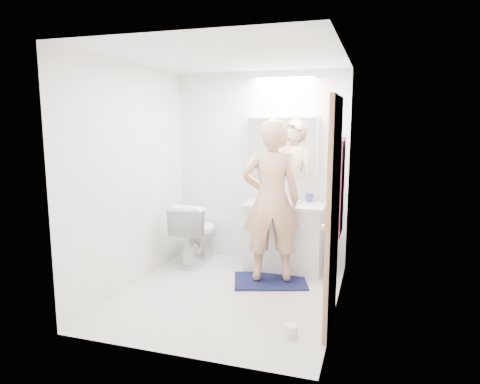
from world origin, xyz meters
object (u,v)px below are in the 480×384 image
at_px(toilet, 196,232).
at_px(medicine_cabinet, 282,145).
at_px(toilet_paper_roll, 291,331).
at_px(soap_bottle_b, 270,193).
at_px(person, 271,200).
at_px(vanity_cabinet, 285,238).
at_px(toothbrush_cup, 309,198).
at_px(soap_bottle_a, 266,190).

bearing_deg(toilet, medicine_cabinet, -163.78).
bearing_deg(toilet_paper_roll, soap_bottle_b, 109.29).
bearing_deg(person, toilet_paper_roll, 93.94).
height_order(vanity_cabinet, medicine_cabinet, medicine_cabinet).
bearing_deg(toothbrush_cup, toilet_paper_roll, -85.59).
height_order(vanity_cabinet, soap_bottle_a, soap_bottle_a).
bearing_deg(vanity_cabinet, toothbrush_cup, 31.26).
bearing_deg(vanity_cabinet, soap_bottle_b, 142.80).
relative_size(toilet, soap_bottle_b, 4.65).
xyz_separation_m(soap_bottle_a, soap_bottle_b, (0.04, 0.03, -0.04)).
bearing_deg(vanity_cabinet, person, -97.05).
height_order(toilet, toothbrush_cup, toothbrush_cup).
xyz_separation_m(vanity_cabinet, toilet, (-1.12, -0.11, 0.01)).
distance_m(medicine_cabinet, toilet_paper_roll, 2.41).
relative_size(soap_bottle_a, toothbrush_cup, 2.41).
bearing_deg(medicine_cabinet, toothbrush_cup, -7.97).
bearing_deg(vanity_cabinet, medicine_cabinet, 114.05).
height_order(toothbrush_cup, toilet_paper_roll, toothbrush_cup).
bearing_deg(soap_bottle_a, toilet, -162.52).
distance_m(toilet, person, 1.25).
bearing_deg(vanity_cabinet, soap_bottle_a, 151.99).
distance_m(soap_bottle_b, toilet_paper_roll, 2.12).
bearing_deg(soap_bottle_a, medicine_cabinet, 17.67).
relative_size(medicine_cabinet, toilet_paper_roll, 8.00).
distance_m(medicine_cabinet, soap_bottle_b, 0.61).
bearing_deg(toilet, toothbrush_cup, -170.08).
relative_size(person, soap_bottle_b, 10.40).
relative_size(vanity_cabinet, soap_bottle_a, 3.59).
distance_m(vanity_cabinet, toothbrush_cup, 0.57).
bearing_deg(soap_bottle_b, soap_bottle_a, -146.24).
height_order(toilet, soap_bottle_b, soap_bottle_b).
xyz_separation_m(soap_bottle_b, toothbrush_cup, (0.50, -0.02, -0.04)).
bearing_deg(soap_bottle_a, toilet_paper_roll, -69.15).
height_order(soap_bottle_a, toothbrush_cup, soap_bottle_a).
xyz_separation_m(vanity_cabinet, medicine_cabinet, (-0.09, 0.21, 1.11)).
distance_m(vanity_cabinet, toilet_paper_roll, 1.73).
xyz_separation_m(medicine_cabinet, soap_bottle_a, (-0.19, -0.06, -0.55)).
distance_m(toothbrush_cup, toilet_paper_roll, 1.99).
height_order(soap_bottle_a, toilet_paper_roll, soap_bottle_a).
distance_m(medicine_cabinet, soap_bottle_a, 0.59).
bearing_deg(soap_bottle_a, vanity_cabinet, -28.01).
relative_size(soap_bottle_a, soap_bottle_b, 1.47).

